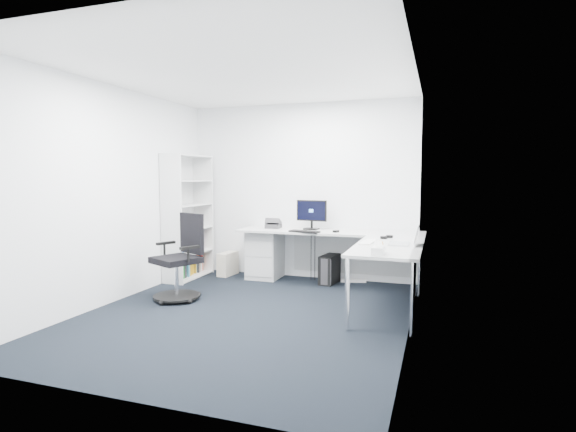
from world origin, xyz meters
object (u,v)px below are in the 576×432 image
(l_desk, at_px, (323,262))
(bookshelf, at_px, (188,217))
(monitor, at_px, (311,214))
(laptop, at_px, (399,234))
(task_chair, at_px, (176,257))

(l_desk, distance_m, bookshelf, 2.25)
(monitor, distance_m, laptop, 1.78)
(l_desk, xyz_separation_m, laptop, (1.08, -0.70, 0.51))
(task_chair, distance_m, laptop, 2.78)
(monitor, bearing_deg, task_chair, -125.18)
(task_chair, xyz_separation_m, monitor, (1.35, 1.54, 0.46))
(laptop, bearing_deg, bookshelf, 165.91)
(bookshelf, bearing_deg, l_desk, -1.32)
(l_desk, relative_size, monitor, 5.71)
(l_desk, bearing_deg, task_chair, -145.72)
(task_chair, height_order, monitor, monitor)
(bookshelf, bearing_deg, laptop, -13.04)
(task_chair, relative_size, monitor, 2.33)
(bookshelf, relative_size, laptop, 5.71)
(monitor, relative_size, laptop, 1.41)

